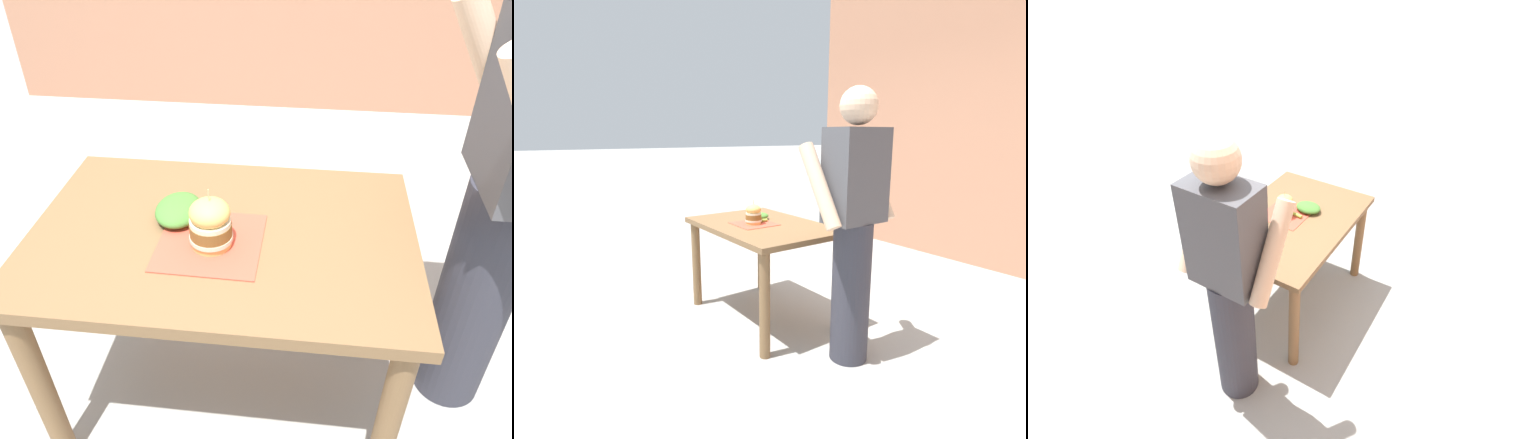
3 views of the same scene
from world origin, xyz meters
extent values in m
plane|color=#9E9E99|center=(0.00, 0.00, 0.00)|extent=(80.00, 80.00, 0.00)
cube|color=brown|center=(0.00, 0.00, 0.73)|extent=(0.77, 1.14, 0.04)
cylinder|color=brown|center=(-0.33, -0.51, 0.36)|extent=(0.07, 0.07, 0.71)
cylinder|color=brown|center=(0.33, -0.51, 0.36)|extent=(0.07, 0.07, 0.71)
cylinder|color=brown|center=(-0.33, 0.51, 0.36)|extent=(0.07, 0.07, 0.71)
cylinder|color=brown|center=(0.33, 0.51, 0.36)|extent=(0.07, 0.07, 0.71)
cube|color=#D64C38|center=(0.06, -0.03, 0.76)|extent=(0.30, 0.30, 0.00)
cylinder|color=#E5B25B|center=(0.07, -0.02, 0.77)|extent=(0.11, 0.11, 0.02)
cylinder|color=beige|center=(0.07, -0.02, 0.78)|extent=(0.12, 0.12, 0.01)
cylinder|color=brown|center=(0.07, -0.02, 0.81)|extent=(0.12, 0.12, 0.04)
cylinder|color=beige|center=(0.07, -0.02, 0.84)|extent=(0.12, 0.12, 0.01)
ellipsoid|color=#E5B25B|center=(0.07, -0.02, 0.87)|extent=(0.11, 0.11, 0.08)
cylinder|color=#D1B77F|center=(0.07, -0.02, 0.91)|extent=(0.00, 0.00, 0.05)
cylinder|color=#8EA83D|center=(-0.02, -0.03, 0.77)|extent=(0.08, 0.03, 0.02)
ellipsoid|color=#477F33|center=(-0.05, -0.14, 0.78)|extent=(0.18, 0.14, 0.06)
cylinder|color=#33333D|center=(-0.11, 0.82, 0.45)|extent=(0.24, 0.24, 0.90)
cylinder|color=beige|center=(-0.34, 0.76, 1.13)|extent=(0.09, 0.34, 0.50)
camera|label=1|loc=(1.15, 0.23, 1.66)|focal=35.00mm
camera|label=2|loc=(1.65, 2.46, 1.42)|focal=28.00mm
camera|label=3|loc=(-1.15, 1.95, 2.33)|focal=28.00mm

